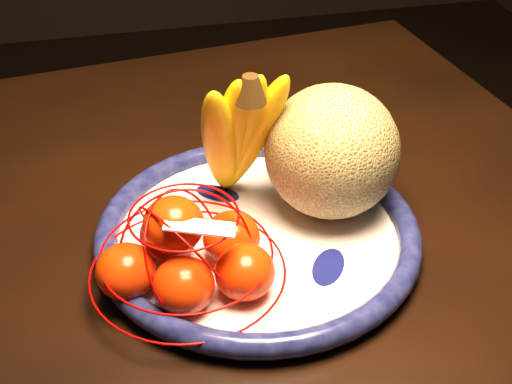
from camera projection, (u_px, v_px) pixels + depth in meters
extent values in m
cube|color=black|center=(69.00, 227.00, 0.91)|extent=(1.49, 1.00, 0.04)
cylinder|color=black|center=(363.00, 194.00, 1.56)|extent=(0.06, 0.06, 0.66)
cylinder|color=white|center=(258.00, 239.00, 0.85)|extent=(0.35, 0.35, 0.01)
torus|color=#050D3B|center=(258.00, 232.00, 0.85)|extent=(0.39, 0.39, 0.03)
cylinder|color=white|center=(258.00, 242.00, 0.86)|extent=(0.17, 0.17, 0.01)
ellipsoid|color=#0F1558|center=(328.00, 267.00, 0.80)|extent=(0.12, 0.14, 0.00)
ellipsoid|color=#0F1558|center=(218.00, 193.00, 0.91)|extent=(0.13, 0.12, 0.00)
ellipsoid|color=#0F1558|center=(164.00, 247.00, 0.83)|extent=(0.12, 0.11, 0.00)
sphere|color=olive|center=(332.00, 152.00, 0.85)|extent=(0.16, 0.16, 0.16)
ellipsoid|color=#F7C200|center=(221.00, 138.00, 0.83)|extent=(0.08, 0.13, 0.20)
ellipsoid|color=#F7C200|center=(232.00, 133.00, 0.84)|extent=(0.05, 0.11, 0.21)
ellipsoid|color=#F7C200|center=(241.00, 131.00, 0.84)|extent=(0.08, 0.12, 0.21)
ellipsoid|color=#F7C200|center=(253.00, 129.00, 0.85)|extent=(0.11, 0.12, 0.20)
cone|color=black|center=(235.00, 60.00, 0.78)|extent=(0.04, 0.04, 0.03)
ellipsoid|color=#F62500|center=(126.00, 271.00, 0.75)|extent=(0.06, 0.06, 0.06)
ellipsoid|color=#F62500|center=(184.00, 285.00, 0.73)|extent=(0.06, 0.06, 0.06)
ellipsoid|color=#F62500|center=(245.00, 272.00, 0.75)|extent=(0.06, 0.06, 0.06)
ellipsoid|color=#F62500|center=(168.00, 235.00, 0.80)|extent=(0.06, 0.06, 0.06)
ellipsoid|color=#F62500|center=(231.00, 238.00, 0.80)|extent=(0.06, 0.06, 0.06)
ellipsoid|color=#F62500|center=(173.00, 225.00, 0.74)|extent=(0.06, 0.06, 0.06)
torus|color=#A90403|center=(188.00, 271.00, 0.78)|extent=(0.28, 0.28, 0.00)
torus|color=#A90403|center=(187.00, 253.00, 0.76)|extent=(0.24, 0.24, 0.00)
torus|color=#A90403|center=(184.00, 216.00, 0.73)|extent=(0.15, 0.15, 0.00)
torus|color=#A90403|center=(187.00, 254.00, 0.76)|extent=(0.15, 0.07, 0.13)
torus|color=#A90403|center=(187.00, 254.00, 0.76)|extent=(0.13, 0.16, 0.13)
torus|color=#A90403|center=(187.00, 254.00, 0.76)|extent=(0.12, 0.16, 0.13)
cube|color=white|center=(200.00, 227.00, 0.71)|extent=(0.08, 0.05, 0.01)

